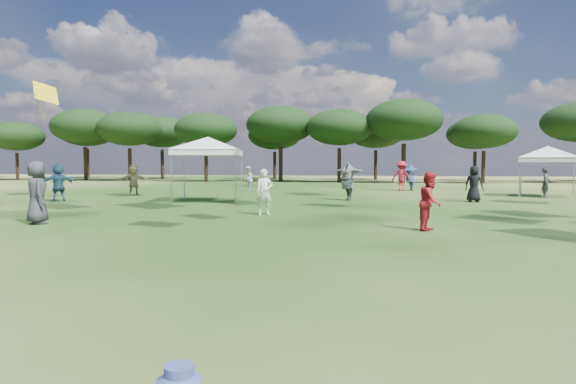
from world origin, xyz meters
name	(u,v)px	position (x,y,z in m)	size (l,w,h in m)	color
tree_line	(393,126)	(2.39, 47.41, 5.42)	(108.78, 17.63, 7.77)	black
tent_left	(208,140)	(-6.96, 20.61, 2.85)	(5.89, 5.89, 3.28)	gray
tent_right	(548,148)	(9.68, 27.05, 2.56)	(5.30, 5.30, 2.99)	gray
festival_crowd	(344,182)	(-0.89, 22.89, 0.87)	(28.96, 21.32, 1.92)	beige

